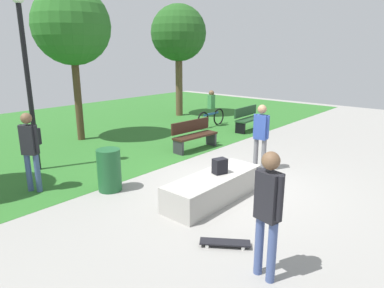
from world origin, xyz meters
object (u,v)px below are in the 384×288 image
Objects in this scene: backpack_on_ledge at (220,166)px; park_bench_far_right at (194,134)px; concrete_ledge at (214,188)px; skater_watching at (261,133)px; cyclist_on_bicycle at (211,111)px; trash_bin at (109,170)px; tree_broad_elm at (179,34)px; tree_leaning_ash at (72,26)px; lamp_post at (26,67)px; park_bench_by_oak at (249,118)px; skater_performing_trick at (268,206)px; skateboard_by_ledge at (225,242)px; pedestrian_with_backpack at (30,145)px.

park_bench_far_right is (2.45, 2.81, -0.22)m from backpack_on_ledge.
concrete_ledge is 1.41× the size of skater_watching.
park_bench_far_right is 0.89× the size of cyclist_on_bicycle.
tree_broad_elm is at bearing 33.51° from trash_bin.
backpack_on_ledge is 2.11m from skater_watching.
tree_leaning_ash is 0.99× the size of tree_broad_elm.
tree_broad_elm is at bearing 69.49° from cyclist_on_bicycle.
tree_broad_elm is at bearing 17.59° from lamp_post.
concrete_ledge is 0.48× the size of tree_leaning_ash.
backpack_on_ledge is at bearing -58.27° from trash_bin.
park_bench_by_oak is 5.41m from tree_broad_elm.
skater_watching is 3.85m from trash_bin.
skater_performing_trick is 9.75m from cyclist_on_bicycle.
tree_leaning_ash reaches higher than skateboard_by_ledge.
skater_watching is 0.40× the size of lamp_post.
skater_performing_trick is 6.44m from park_bench_far_right.
tree_leaning_ash is at bearing 81.63° from concrete_ledge.
tree_broad_elm is (6.69, 7.22, 3.51)m from concrete_ledge.
park_bench_by_oak is at bearing 2.70° from park_bench_far_right.
park_bench_by_oak is 0.89× the size of cyclist_on_bicycle.
park_bench_far_right is 6.85m from tree_broad_elm.
lamp_post is 2.47× the size of pedestrian_with_backpack.
lamp_post is 7.44m from cyclist_on_bicycle.
skateboard_by_ledge is at bearing -140.72° from cyclist_on_bicycle.
backpack_on_ledge is 0.18× the size of cyclist_on_bicycle.
skater_performing_trick is 5.38m from pedestrian_with_backpack.
trash_bin is at bearing -172.86° from park_bench_by_oak.
park_bench_far_right reaches higher than skateboard_by_ledge.
concrete_ledge is 1.78m from skateboard_by_ledge.
concrete_ledge is at bearing 43.36° from skateboard_by_ledge.
skater_watching is 2.65m from park_bench_far_right.
lamp_post is (-2.48, -1.98, -1.15)m from tree_leaning_ash.
skater_performing_trick is 0.35× the size of tree_leaning_ash.
skater_performing_trick reaches higher than park_bench_far_right.
skateboard_by_ledge is at bearing -134.31° from park_bench_far_right.
park_bench_by_oak is at bearing 25.83° from concrete_ledge.
tree_broad_elm is at bearing 48.34° from skater_performing_trick.
park_bench_far_right is 5.30m from tree_leaning_ash.
tree_broad_elm is (5.72, 0.62, -0.00)m from tree_leaning_ash.
backpack_on_ledge is at bearing 39.34° from skateboard_by_ledge.
skater_performing_trick is at bearing -131.66° from tree_broad_elm.
skateboard_by_ledge is 12.19m from tree_broad_elm.
skater_performing_trick reaches higher than skateboard_by_ledge.
backpack_on_ledge reaches higher than skateboard_by_ledge.
tree_leaning_ash is at bearing 113.55° from park_bench_far_right.
trash_bin is 0.52× the size of cyclist_on_bicycle.
pedestrian_with_backpack is (-4.46, 3.04, 0.05)m from skater_watching.
trash_bin reaches higher than skateboard_by_ledge.
cyclist_on_bicycle is at bearing 19.65° from trash_bin.
pedestrian_with_backpack reaches higher than backpack_on_ledge.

